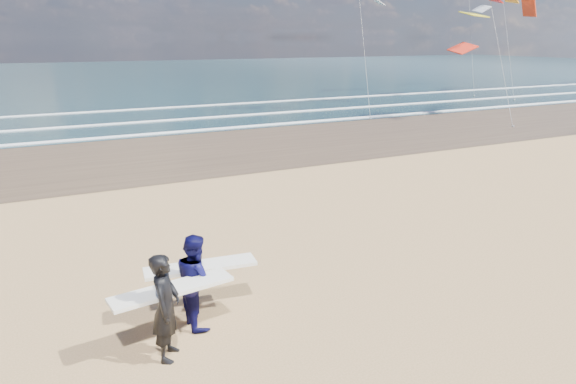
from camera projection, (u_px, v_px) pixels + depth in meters
wet_sand_strip at (428, 127)px, 32.33m from camera, size 220.00×12.00×0.01m
ocean at (192, 74)px, 78.80m from camera, size 220.00×100.00×0.02m
foam_breakers at (343, 107)px, 41.01m from camera, size 220.00×11.70×0.05m
surfer_near at (167, 305)px, 8.80m from camera, size 2.25×1.18×1.95m
surfer_far at (196, 279)px, 9.85m from camera, size 2.24×1.19×1.86m
kite_0 at (496, 31)px, 33.33m from camera, size 7.55×4.93×9.46m
kite_1 at (362, 23)px, 35.92m from camera, size 5.90×4.75×11.52m
kite_2 at (505, 21)px, 46.45m from camera, size 6.58×4.82×11.86m
kite_5 at (469, 7)px, 48.90m from camera, size 5.52×4.71×15.27m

